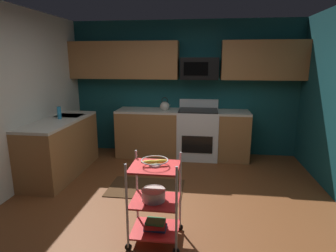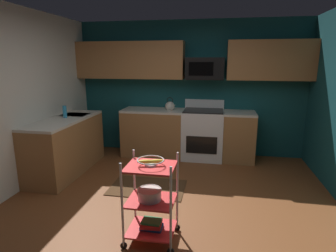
{
  "view_description": "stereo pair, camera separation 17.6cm",
  "coord_description": "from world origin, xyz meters",
  "px_view_note": "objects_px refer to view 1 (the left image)",
  "views": [
    {
      "loc": [
        0.42,
        -3.15,
        1.85
      ],
      "look_at": [
        -0.03,
        0.23,
        1.05
      ],
      "focal_mm": 29.99,
      "sensor_mm": 36.0,
      "label": 1
    },
    {
      "loc": [
        0.6,
        -3.13,
        1.85
      ],
      "look_at": [
        -0.03,
        0.23,
        1.05
      ],
      "focal_mm": 29.99,
      "sensor_mm": 36.0,
      "label": 2
    }
  ],
  "objects_px": {
    "rolling_cart": "(155,201)",
    "fruit_bowl": "(155,161)",
    "oven_range": "(198,133)",
    "book_stack": "(155,225)",
    "mixing_bowl_large": "(154,195)",
    "kettle": "(165,106)",
    "dish_soap_bottle": "(59,113)",
    "microwave": "(199,69)"
  },
  "relations": [
    {
      "from": "kettle",
      "to": "dish_soap_bottle",
      "type": "xyz_separation_m",
      "value": [
        -1.58,
        -1.05,
        0.02
      ]
    },
    {
      "from": "oven_range",
      "to": "book_stack",
      "type": "height_order",
      "value": "oven_range"
    },
    {
      "from": "book_stack",
      "to": "rolling_cart",
      "type": "bearing_deg",
      "value": 93.58
    },
    {
      "from": "kettle",
      "to": "oven_range",
      "type": "bearing_deg",
      "value": 0.35
    },
    {
      "from": "oven_range",
      "to": "dish_soap_bottle",
      "type": "bearing_deg",
      "value": -154.73
    },
    {
      "from": "microwave",
      "to": "dish_soap_bottle",
      "type": "distance_m",
      "value": 2.6
    },
    {
      "from": "oven_range",
      "to": "rolling_cart",
      "type": "bearing_deg",
      "value": -97.53
    },
    {
      "from": "book_stack",
      "to": "kettle",
      "type": "xyz_separation_m",
      "value": [
        -0.28,
        2.68,
        0.82
      ]
    },
    {
      "from": "kettle",
      "to": "dish_soap_bottle",
      "type": "height_order",
      "value": "kettle"
    },
    {
      "from": "rolling_cart",
      "to": "mixing_bowl_large",
      "type": "distance_m",
      "value": 0.07
    },
    {
      "from": "oven_range",
      "to": "dish_soap_bottle",
      "type": "relative_size",
      "value": 5.5
    },
    {
      "from": "rolling_cart",
      "to": "kettle",
      "type": "relative_size",
      "value": 3.47
    },
    {
      "from": "oven_range",
      "to": "book_stack",
      "type": "distance_m",
      "value": 2.72
    },
    {
      "from": "mixing_bowl_large",
      "to": "dish_soap_bottle",
      "type": "distance_m",
      "value": 2.52
    },
    {
      "from": "dish_soap_bottle",
      "to": "book_stack",
      "type": "bearing_deg",
      "value": -41.14
    },
    {
      "from": "mixing_bowl_large",
      "to": "book_stack",
      "type": "distance_m",
      "value": 0.34
    },
    {
      "from": "mixing_bowl_large",
      "to": "fruit_bowl",
      "type": "bearing_deg",
      "value": 0.0
    },
    {
      "from": "fruit_bowl",
      "to": "oven_range",
      "type": "bearing_deg",
      "value": 82.47
    },
    {
      "from": "kettle",
      "to": "dish_soap_bottle",
      "type": "relative_size",
      "value": 1.32
    },
    {
      "from": "mixing_bowl_large",
      "to": "kettle",
      "type": "distance_m",
      "value": 2.73
    },
    {
      "from": "microwave",
      "to": "rolling_cart",
      "type": "bearing_deg",
      "value": -97.24
    },
    {
      "from": "microwave",
      "to": "mixing_bowl_large",
      "type": "bearing_deg",
      "value": -97.56
    },
    {
      "from": "mixing_bowl_large",
      "to": "dish_soap_bottle",
      "type": "height_order",
      "value": "dish_soap_bottle"
    },
    {
      "from": "fruit_bowl",
      "to": "book_stack",
      "type": "height_order",
      "value": "fruit_bowl"
    },
    {
      "from": "oven_range",
      "to": "book_stack",
      "type": "relative_size",
      "value": 4.71
    },
    {
      "from": "oven_range",
      "to": "microwave",
      "type": "distance_m",
      "value": 1.23
    },
    {
      "from": "kettle",
      "to": "book_stack",
      "type": "bearing_deg",
      "value": -83.93
    },
    {
      "from": "rolling_cart",
      "to": "mixing_bowl_large",
      "type": "bearing_deg",
      "value": 180.0
    },
    {
      "from": "oven_range",
      "to": "fruit_bowl",
      "type": "distance_m",
      "value": 2.73
    },
    {
      "from": "mixing_bowl_large",
      "to": "dish_soap_bottle",
      "type": "bearing_deg",
      "value": 138.61
    },
    {
      "from": "fruit_bowl",
      "to": "kettle",
      "type": "distance_m",
      "value": 2.7
    },
    {
      "from": "rolling_cart",
      "to": "fruit_bowl",
      "type": "distance_m",
      "value": 0.42
    },
    {
      "from": "microwave",
      "to": "fruit_bowl",
      "type": "bearing_deg",
      "value": -97.24
    },
    {
      "from": "oven_range",
      "to": "rolling_cart",
      "type": "distance_m",
      "value": 2.71
    },
    {
      "from": "mixing_bowl_large",
      "to": "kettle",
      "type": "height_order",
      "value": "kettle"
    },
    {
      "from": "rolling_cart",
      "to": "mixing_bowl_large",
      "type": "relative_size",
      "value": 3.63
    },
    {
      "from": "microwave",
      "to": "fruit_bowl",
      "type": "height_order",
      "value": "microwave"
    },
    {
      "from": "book_stack",
      "to": "dish_soap_bottle",
      "type": "height_order",
      "value": "dish_soap_bottle"
    },
    {
      "from": "fruit_bowl",
      "to": "dish_soap_bottle",
      "type": "height_order",
      "value": "dish_soap_bottle"
    },
    {
      "from": "oven_range",
      "to": "kettle",
      "type": "height_order",
      "value": "kettle"
    },
    {
      "from": "fruit_bowl",
      "to": "mixing_bowl_large",
      "type": "distance_m",
      "value": 0.36
    },
    {
      "from": "rolling_cart",
      "to": "fruit_bowl",
      "type": "xyz_separation_m",
      "value": [
        0.0,
        0.0,
        0.42
      ]
    }
  ]
}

